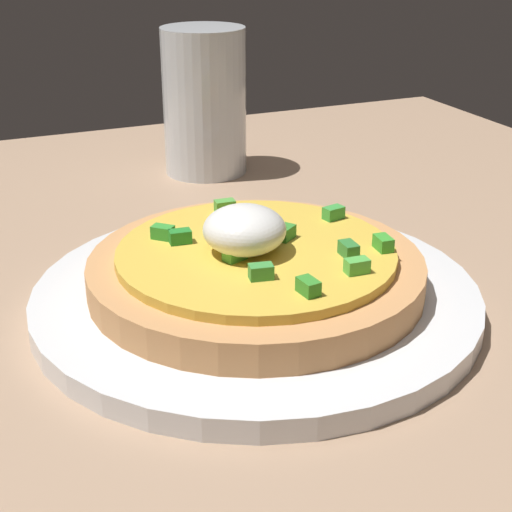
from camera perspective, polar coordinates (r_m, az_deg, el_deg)
dining_table at (r=46.99cm, az=7.28°, el=-5.35°), size 93.48×73.36×2.30cm
plate at (r=46.37cm, az=-0.00°, el=-3.01°), size 26.45×26.45×1.34cm
pizza at (r=45.46cm, az=-0.04°, el=-0.76°), size 19.72×19.72×5.19cm
cup_near at (r=69.57cm, az=-3.79°, el=10.77°), size 7.30×7.30×12.70cm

